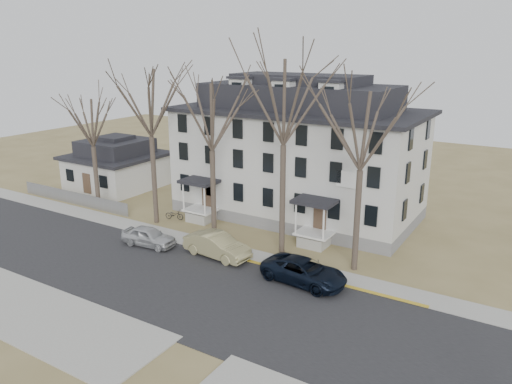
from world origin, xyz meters
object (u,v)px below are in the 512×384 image
Objects in this scene: small_house at (117,166)px; car_tan at (217,246)px; car_silver at (149,237)px; tree_bungalow at (91,120)px; bicycle_left at (174,215)px; tree_center at (284,96)px; boarding_house at (298,154)px; car_navy at (304,272)px; tree_mid_left at (211,113)px; tree_mid_right at (363,126)px; tree_far_left at (149,98)px.

car_tan is at bearing -25.55° from small_house.
tree_bungalow is at bearing 61.52° from car_silver.
tree_center is at bearing -111.41° from bicycle_left.
boarding_house is 1.93× the size of tree_bungalow.
small_house is at bearing 74.93° from car_navy.
tree_bungalow is 2.13× the size of car_tan.
tree_mid_left and tree_mid_right have the same top height.
tree_far_left is 1.27× the size of tree_bungalow.
tree_mid_left is at bearing 44.23° from car_tan.
car_navy is at bearing -12.98° from tree_far_left.
tree_mid_right is (28.50, -6.20, 7.35)m from small_house.
tree_far_left is 18.61m from car_navy.
tree_center reaches higher than car_navy.
tree_mid_right is at bearing -23.42° from car_navy.
bicycle_left is (7.89, 1.25, -7.69)m from tree_bungalow.
tree_mid_right is 3.03× the size of car_silver.
tree_far_left reaches higher than tree_mid_right.
small_house is 0.68× the size of tree_mid_left.
small_house reaches higher than car_silver.
tree_center is 11.49m from car_navy.
tree_mid_right is at bearing -43.81° from boarding_house.
car_tan is (19.57, -9.35, -1.42)m from small_house.
tree_bungalow is 11.09m from bicycle_left.
tree_bungalow reaches higher than small_house.
car_tan is (15.57, -3.16, -7.29)m from tree_bungalow.
tree_mid_right is 12.91m from car_tan.
boarding_house is at bearing 136.19° from tree_mid_right.
car_silver is at bearing -53.66° from tree_far_left.
tree_mid_left is at bearing -118.73° from bicycle_left.
tree_mid_left is 2.52× the size of car_tan.
tree_mid_right reaches higher than tree_bungalow.
small_house reaches higher than car_tan.
car_navy reaches higher than car_silver.
tree_bungalow is at bearing 180.00° from tree_mid_left.
car_navy reaches higher than bicycle_left.
tree_center is 2.69× the size of car_navy.
car_tan is (5.50, 1.01, 0.12)m from car_silver.
car_silver is 0.77× the size of car_navy.
car_navy is 3.35× the size of bicycle_left.
car_silver is (-8.93, -4.17, -10.37)m from tree_center.
car_silver is at bearing -115.70° from boarding_house.
tree_mid_right reaches higher than car_tan.
tree_bungalow is (4.00, -6.20, 5.87)m from small_house.
bicycle_left is at bearing 175.70° from tree_mid_right.
tree_bungalow is (-24.50, 0.00, -1.48)m from tree_mid_right.
tree_center is 8.99× the size of bicycle_left.
car_navy is at bearing -60.84° from boarding_house.
tree_mid_right reaches higher than bicycle_left.
tree_bungalow is 17.48m from car_tan.
tree_center is 15.44m from bicycle_left.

